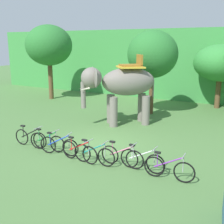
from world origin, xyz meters
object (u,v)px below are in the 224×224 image
object	(u,v)px
tree_far_left	(221,63)
bike_black	(31,138)
bike_blue	(59,145)
elephant	(122,84)
bike_red	(79,152)
bike_purple	(169,169)
bike_green	(47,142)
bike_teal	(94,154)
tree_far_right	(153,54)
bike_white	(142,160)
bike_pink	(122,156)
tree_center	(49,46)

from	to	relation	value
tree_far_left	bike_black	bearing A→B (deg)	-116.15
bike_black	bike_blue	size ratio (longest dim) A/B	1.01
elephant	bike_black	distance (m)	5.68
bike_red	bike_purple	world-z (taller)	same
bike_green	bike_purple	bearing A→B (deg)	-0.67
bike_blue	bike_teal	size ratio (longest dim) A/B	0.99
bike_black	bike_purple	xyz separation A→B (m)	(6.19, -0.08, 0.00)
bike_black	bike_green	world-z (taller)	same
bike_purple	tree_far_right	bearing A→B (deg)	115.09
bike_green	bike_red	size ratio (longest dim) A/B	1.00
elephant	bike_white	world-z (taller)	elephant
bike_green	bike_pink	size ratio (longest dim) A/B	1.00
tree_far_left	bike_teal	xyz separation A→B (m)	(-2.40, -12.04, -2.68)
tree_center	bike_teal	xyz separation A→B (m)	(9.83, -9.06, -3.79)
bike_blue	bike_red	xyz separation A→B (m)	(1.10, -0.14, 0.00)
bike_teal	bike_purple	world-z (taller)	same
bike_green	bike_purple	xyz separation A→B (m)	(5.25, -0.06, 0.00)
bike_red	bike_pink	distance (m)	1.66
bike_red	bike_purple	distance (m)	3.43
tree_far_left	bike_black	size ratio (longest dim) A/B	2.52
bike_black	bike_purple	distance (m)	6.19
bike_blue	bike_teal	world-z (taller)	same
bike_white	elephant	bearing A→B (deg)	123.76
bike_white	tree_center	bearing A→B (deg)	143.10
tree_far_left	bike_teal	world-z (taller)	tree_far_left
tree_far_left	bike_purple	size ratio (longest dim) A/B	2.52
tree_far_right	bike_white	world-z (taller)	tree_far_right
bike_red	elephant	bearing A→B (deg)	99.65
bike_green	bike_red	xyz separation A→B (m)	(1.83, -0.26, 0.00)
bike_black	bike_pink	distance (m)	4.39
tree_far_right	bike_red	size ratio (longest dim) A/B	3.02
bike_green	bike_blue	distance (m)	0.74
tree_far_left	elephant	distance (m)	7.87
tree_center	elephant	world-z (taller)	tree_center
bike_red	bike_white	size ratio (longest dim) A/B	1.00
bike_black	bike_teal	size ratio (longest dim) A/B	1.00
bike_red	bike_white	xyz separation A→B (m)	(2.39, 0.39, 0.00)
bike_black	bike_teal	xyz separation A→B (m)	(3.40, -0.24, 0.00)
tree_far_right	tree_far_left	xyz separation A→B (m)	(3.41, 3.77, -0.63)
bike_blue	bike_purple	size ratio (longest dim) A/B	0.99
tree_far_left	bike_purple	world-z (taller)	tree_far_left
tree_center	bike_blue	bearing A→B (deg)	-47.86
bike_pink	tree_far_left	bearing A→B (deg)	83.13
bike_red	bike_black	bearing A→B (deg)	174.32
bike_green	tree_far_right	bearing A→B (deg)	79.82
tree_far_left	bike_green	size ratio (longest dim) A/B	2.53
tree_far_right	bike_black	world-z (taller)	tree_far_right
bike_black	elephant	bearing A→B (deg)	69.72
bike_teal	bike_green	bearing A→B (deg)	174.92
bike_teal	bike_pink	bearing A→B (deg)	18.40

